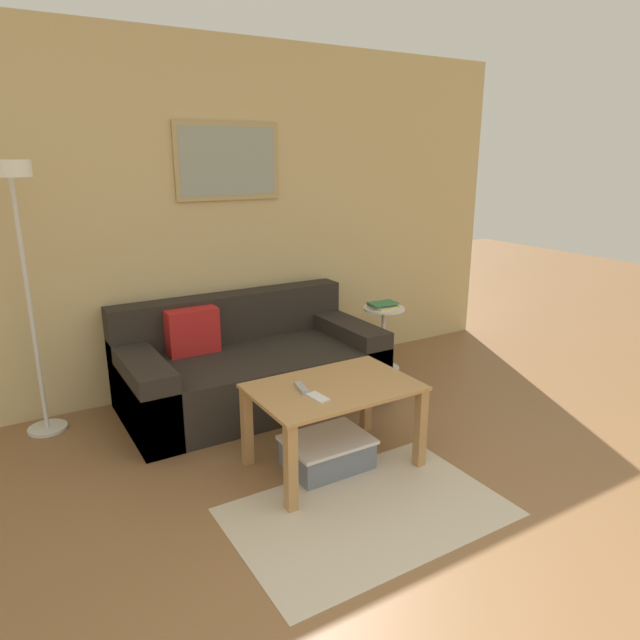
% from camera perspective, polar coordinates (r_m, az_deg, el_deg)
% --- Properties ---
extents(wall_back, '(5.60, 0.09, 2.55)m').
position_cam_1_polar(wall_back, '(4.32, -12.20, 9.76)').
color(wall_back, tan).
rests_on(wall_back, ground_plane).
extents(area_rug, '(1.37, 0.88, 0.01)m').
position_cam_1_polar(area_rug, '(3.05, 4.83, -18.56)').
color(area_rug, '#C1B299').
rests_on(area_rug, ground_plane).
extents(couch, '(1.81, 0.93, 0.74)m').
position_cam_1_polar(couch, '(4.17, -7.08, -4.70)').
color(couch, '#28231E').
rests_on(couch, ground_plane).
extents(coffee_table, '(0.92, 0.61, 0.49)m').
position_cam_1_polar(coffee_table, '(3.26, 1.36, -8.13)').
color(coffee_table, '#AD7F4C').
rests_on(coffee_table, ground_plane).
extents(storage_bin, '(0.48, 0.36, 0.18)m').
position_cam_1_polar(storage_bin, '(3.37, 0.73, -13.07)').
color(storage_bin, slate).
rests_on(storage_bin, ground_plane).
extents(floor_lamp, '(0.24, 0.48, 1.71)m').
position_cam_1_polar(floor_lamp, '(3.74, -27.45, 5.41)').
color(floor_lamp, silver).
rests_on(floor_lamp, ground_plane).
extents(side_table, '(0.34, 0.34, 0.53)m').
position_cam_1_polar(side_table, '(4.76, 6.35, -1.24)').
color(side_table, white).
rests_on(side_table, ground_plane).
extents(book_stack, '(0.24, 0.19, 0.04)m').
position_cam_1_polar(book_stack, '(4.70, 6.31, 1.52)').
color(book_stack, '#D8C666').
rests_on(book_stack, side_table).
extents(remote_control, '(0.07, 0.15, 0.02)m').
position_cam_1_polar(remote_control, '(3.16, -1.85, -6.80)').
color(remote_control, '#99999E').
rests_on(remote_control, coffee_table).
extents(cell_phone, '(0.08, 0.15, 0.01)m').
position_cam_1_polar(cell_phone, '(3.06, -0.21, -7.71)').
color(cell_phone, silver).
rests_on(cell_phone, coffee_table).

